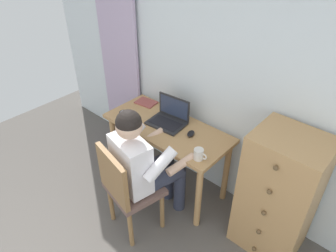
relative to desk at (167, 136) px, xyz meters
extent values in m
cube|color=silver|center=(0.41, 0.34, 0.64)|extent=(4.80, 0.05, 2.50)
cube|color=#B29EBC|center=(-0.95, 0.27, 0.49)|extent=(0.58, 0.03, 2.20)
cube|color=tan|center=(0.00, 0.00, 0.10)|extent=(1.22, 0.55, 0.03)
cylinder|color=tan|center=(-0.55, -0.22, -0.26)|extent=(0.06, 0.06, 0.69)
cylinder|color=tan|center=(0.55, -0.22, -0.26)|extent=(0.06, 0.06, 0.69)
cylinder|color=tan|center=(-0.55, 0.22, -0.26)|extent=(0.06, 0.06, 0.69)
cylinder|color=tan|center=(0.55, 0.22, -0.26)|extent=(0.06, 0.06, 0.69)
cube|color=tan|center=(1.10, 0.06, -0.06)|extent=(0.52, 0.44, 1.10)
sphere|color=brown|center=(1.10, -0.17, -0.50)|extent=(0.04, 0.04, 0.04)
sphere|color=brown|center=(1.10, -0.17, -0.28)|extent=(0.04, 0.04, 0.04)
sphere|color=brown|center=(1.10, -0.17, -0.06)|extent=(0.04, 0.04, 0.04)
sphere|color=brown|center=(1.10, -0.17, 0.16)|extent=(0.04, 0.04, 0.04)
sphere|color=brown|center=(1.10, -0.17, 0.38)|extent=(0.04, 0.04, 0.04)
cube|color=brown|center=(0.14, -0.56, -0.17)|extent=(0.49, 0.48, 0.05)
cube|color=olive|center=(0.10, -0.74, 0.07)|extent=(0.42, 0.12, 0.42)
cylinder|color=olive|center=(0.34, -0.44, -0.40)|extent=(0.04, 0.04, 0.42)
cylinder|color=olive|center=(0.00, -0.37, -0.40)|extent=(0.04, 0.04, 0.42)
cylinder|color=olive|center=(0.27, -0.75, -0.40)|extent=(0.04, 0.04, 0.42)
cylinder|color=olive|center=(-0.06, -0.69, -0.40)|extent=(0.04, 0.04, 0.42)
cylinder|color=#33384C|center=(0.27, -0.37, -0.12)|extent=(0.22, 0.42, 0.14)
cylinder|color=#33384C|center=(0.09, -0.33, -0.12)|extent=(0.22, 0.42, 0.14)
cylinder|color=#33384C|center=(0.31, -0.17, -0.37)|extent=(0.11, 0.11, 0.49)
cylinder|color=#33384C|center=(0.13, -0.13, -0.37)|extent=(0.11, 0.11, 0.49)
cube|color=white|center=(0.13, -0.57, 0.11)|extent=(0.39, 0.27, 0.46)
cylinder|color=white|center=(0.37, -0.49, 0.19)|extent=(0.15, 0.31, 0.25)
cylinder|color=white|center=(-0.06, -0.40, 0.19)|extent=(0.15, 0.31, 0.25)
cylinder|color=#DBAD8E|center=(0.41, -0.29, 0.09)|extent=(0.12, 0.28, 0.11)
cylinder|color=#DBAD8E|center=(-0.02, -0.21, 0.09)|extent=(0.12, 0.28, 0.11)
sphere|color=#DBAD8E|center=(0.13, -0.56, 0.47)|extent=(0.20, 0.20, 0.20)
sphere|color=black|center=(0.13, -0.56, 0.50)|extent=(0.20, 0.20, 0.20)
cube|color=#232326|center=(-0.03, 0.02, 0.12)|extent=(0.36, 0.27, 0.02)
cube|color=black|center=(-0.03, 0.01, 0.14)|extent=(0.30, 0.18, 0.00)
cube|color=#232326|center=(-0.04, 0.14, 0.24)|extent=(0.34, 0.04, 0.22)
cube|color=#2D3851|center=(-0.04, 0.14, 0.24)|extent=(0.30, 0.03, 0.18)
ellipsoid|color=black|center=(0.25, 0.04, 0.13)|extent=(0.09, 0.11, 0.03)
cylinder|color=black|center=(-0.45, -0.13, 0.13)|extent=(0.09, 0.09, 0.03)
cylinder|color=silver|center=(-0.45, -0.13, 0.15)|extent=(0.06, 0.06, 0.00)
cube|color=#994742|center=(-0.45, 0.17, 0.12)|extent=(0.23, 0.18, 0.01)
cylinder|color=silver|center=(0.49, -0.17, 0.16)|extent=(0.08, 0.08, 0.09)
torus|color=silver|center=(0.55, -0.17, 0.17)|extent=(0.06, 0.01, 0.06)
camera|label=1|loc=(1.57, -1.74, 1.74)|focal=32.83mm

